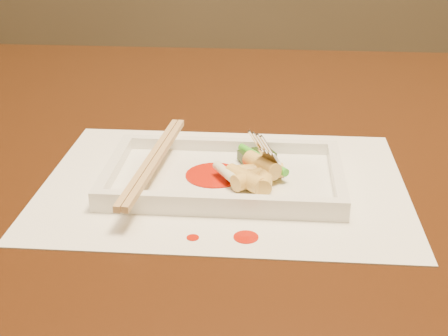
# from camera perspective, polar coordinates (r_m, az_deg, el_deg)

# --- Properties ---
(table) EXTENTS (1.40, 0.90, 0.75)m
(table) POSITION_cam_1_polar(r_m,az_deg,el_deg) (0.89, -3.99, -2.55)
(table) COLOR black
(table) RESTS_ON ground
(placemat) EXTENTS (0.40, 0.30, 0.00)m
(placemat) POSITION_cam_1_polar(r_m,az_deg,el_deg) (0.69, 0.00, -1.40)
(placemat) COLOR white
(placemat) RESTS_ON table
(sauce_splatter_a) EXTENTS (0.02, 0.02, 0.00)m
(sauce_splatter_a) POSITION_cam_1_polar(r_m,az_deg,el_deg) (0.59, 2.02, -6.33)
(sauce_splatter_a) COLOR #BF1605
(sauce_splatter_a) RESTS_ON placemat
(sauce_splatter_b) EXTENTS (0.01, 0.01, 0.00)m
(sauce_splatter_b) POSITION_cam_1_polar(r_m,az_deg,el_deg) (0.59, -2.87, -6.37)
(sauce_splatter_b) COLOR #BF1605
(sauce_splatter_b) RESTS_ON placemat
(plate_base) EXTENTS (0.26, 0.16, 0.01)m
(plate_base) POSITION_cam_1_polar(r_m,az_deg,el_deg) (0.69, 0.00, -1.05)
(plate_base) COLOR white
(plate_base) RESTS_ON placemat
(plate_rim_far) EXTENTS (0.26, 0.01, 0.01)m
(plate_rim_far) POSITION_cam_1_polar(r_m,az_deg,el_deg) (0.76, 0.45, 2.15)
(plate_rim_far) COLOR white
(plate_rim_far) RESTS_ON plate_base
(plate_rim_near) EXTENTS (0.26, 0.01, 0.01)m
(plate_rim_near) POSITION_cam_1_polar(r_m,az_deg,el_deg) (0.62, -0.54, -3.11)
(plate_rim_near) COLOR white
(plate_rim_near) RESTS_ON plate_base
(plate_rim_left) EXTENTS (0.01, 0.14, 0.01)m
(plate_rim_left) POSITION_cam_1_polar(r_m,az_deg,el_deg) (0.71, -10.06, 0.12)
(plate_rim_left) COLOR white
(plate_rim_left) RESTS_ON plate_base
(plate_rim_right) EXTENTS (0.01, 0.14, 0.01)m
(plate_rim_right) POSITION_cam_1_polar(r_m,az_deg,el_deg) (0.69, 10.31, -0.57)
(plate_rim_right) COLOR white
(plate_rim_right) RESTS_ON plate_base
(veg_piece) EXTENTS (0.05, 0.04, 0.01)m
(veg_piece) POSITION_cam_1_polar(r_m,az_deg,el_deg) (0.72, 3.02, 1.06)
(veg_piece) COLOR black
(veg_piece) RESTS_ON plate_base
(scallion_white) EXTENTS (0.03, 0.04, 0.01)m
(scallion_white) POSITION_cam_1_polar(r_m,az_deg,el_deg) (0.67, 0.08, -0.35)
(scallion_white) COLOR #EAEACC
(scallion_white) RESTS_ON plate_base
(scallion_green) EXTENTS (0.06, 0.07, 0.01)m
(scallion_green) POSITION_cam_1_polar(r_m,az_deg,el_deg) (0.70, 3.55, 0.79)
(scallion_green) COLOR green
(scallion_green) RESTS_ON plate_base
(chopstick_a) EXTENTS (0.03, 0.24, 0.01)m
(chopstick_a) POSITION_cam_1_polar(r_m,az_deg,el_deg) (0.69, -6.76, 0.79)
(chopstick_a) COLOR tan
(chopstick_a) RESTS_ON plate_rim_near
(chopstick_b) EXTENTS (0.03, 0.24, 0.01)m
(chopstick_b) POSITION_cam_1_polar(r_m,az_deg,el_deg) (0.69, -6.11, 0.77)
(chopstick_b) COLOR tan
(chopstick_b) RESTS_ON plate_rim_near
(fork) EXTENTS (0.09, 0.10, 0.14)m
(fork) POSITION_cam_1_polar(r_m,az_deg,el_deg) (0.68, 6.06, 5.36)
(fork) COLOR silver
(fork) RESTS_ON plate_base
(sauce_blob_0) EXTENTS (0.06, 0.06, 0.00)m
(sauce_blob_0) POSITION_cam_1_polar(r_m,az_deg,el_deg) (0.69, -0.88, -0.65)
(sauce_blob_0) COLOR #BF1605
(sauce_blob_0) RESTS_ON plate_base
(rice_cake_0) EXTENTS (0.04, 0.04, 0.02)m
(rice_cake_0) POSITION_cam_1_polar(r_m,az_deg,el_deg) (0.66, 2.46, -0.98)
(rice_cake_0) COLOR #F1D370
(rice_cake_0) RESTS_ON plate_base
(rice_cake_1) EXTENTS (0.02, 0.05, 0.02)m
(rice_cake_1) POSITION_cam_1_polar(r_m,az_deg,el_deg) (0.66, 3.71, -0.95)
(rice_cake_1) COLOR #F1D370
(rice_cake_1) RESTS_ON plate_base
(rice_cake_2) EXTENTS (0.04, 0.05, 0.02)m
(rice_cake_2) POSITION_cam_1_polar(r_m,az_deg,el_deg) (0.68, 3.49, 0.27)
(rice_cake_2) COLOR #F1D370
(rice_cake_2) RESTS_ON plate_base
(rice_cake_3) EXTENTS (0.05, 0.03, 0.02)m
(rice_cake_3) POSITION_cam_1_polar(r_m,az_deg,el_deg) (0.68, 3.25, -0.32)
(rice_cake_3) COLOR #F1D370
(rice_cake_3) RESTS_ON plate_base
(rice_cake_4) EXTENTS (0.05, 0.05, 0.02)m
(rice_cake_4) POSITION_cam_1_polar(r_m,az_deg,el_deg) (0.66, 1.98, -1.03)
(rice_cake_4) COLOR #F1D370
(rice_cake_4) RESTS_ON plate_base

